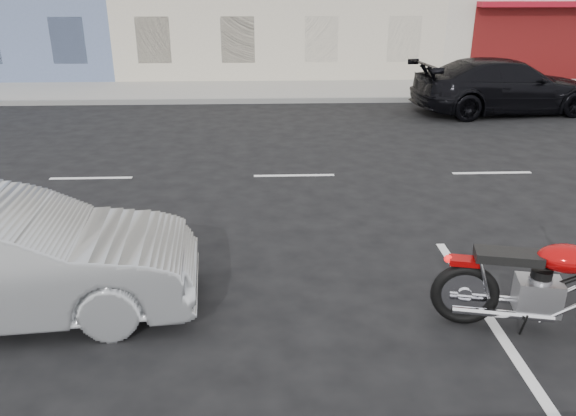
% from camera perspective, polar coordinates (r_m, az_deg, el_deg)
% --- Properties ---
extents(ground, '(120.00, 120.00, 0.00)m').
position_cam_1_polar(ground, '(11.46, 10.67, 3.39)').
color(ground, black).
rests_on(ground, ground).
extents(sidewalk_far, '(80.00, 3.40, 0.15)m').
position_cam_1_polar(sidewalk_far, '(19.74, -9.61, 11.60)').
color(sidewalk_far, gray).
rests_on(sidewalk_far, ground).
extents(curb_far, '(80.00, 0.12, 0.16)m').
position_cam_1_polar(curb_far, '(18.09, -10.24, 10.61)').
color(curb_far, gray).
rests_on(curb_far, ground).
extents(sedan_silver, '(4.44, 1.91, 1.42)m').
position_cam_1_polar(sedan_silver, '(7.09, -27.07, -4.74)').
color(sedan_silver, '#A0A3A7').
rests_on(sedan_silver, ground).
extents(car_far, '(5.52, 2.74, 1.54)m').
position_cam_1_polar(car_far, '(17.65, 21.14, 11.49)').
color(car_far, black).
rests_on(car_far, ground).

